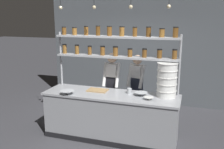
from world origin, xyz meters
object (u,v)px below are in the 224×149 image
at_px(chef_left, 112,85).
at_px(chef_center, 137,86).
at_px(container_stack, 167,80).
at_px(cutting_board, 98,90).
at_px(spice_shelf_unit, 116,48).
at_px(serving_cup_front, 129,91).
at_px(prep_bowl_center_back, 141,94).
at_px(prep_bowl_near_left, 149,98).
at_px(prep_bowl_center_front, 67,93).

bearing_deg(chef_left, chef_center, 22.27).
xyz_separation_m(container_stack, cutting_board, (-1.36, -0.05, -0.31)).
height_order(spice_shelf_unit, chef_center, spice_shelf_unit).
height_order(chef_left, serving_cup_front, chef_left).
relative_size(chef_left, prep_bowl_center_back, 6.73).
height_order(cutting_board, serving_cup_front, serving_cup_front).
xyz_separation_m(chef_left, cutting_board, (-0.16, -0.46, -0.00)).
xyz_separation_m(spice_shelf_unit, serving_cup_front, (0.33, -0.19, -0.80)).
relative_size(spice_shelf_unit, chef_center, 1.60).
height_order(chef_left, prep_bowl_near_left, chef_left).
bearing_deg(container_stack, chef_left, 161.17).
distance_m(spice_shelf_unit, cutting_board, 0.93).
height_order(chef_center, prep_bowl_center_back, chef_center).
relative_size(cutting_board, prep_bowl_near_left, 2.22).
bearing_deg(prep_bowl_center_back, chef_left, 146.09).
distance_m(container_stack, cutting_board, 1.40).
relative_size(chef_center, cutting_board, 3.97).
bearing_deg(prep_bowl_near_left, prep_bowl_center_back, 132.49).
bearing_deg(chef_center, prep_bowl_center_back, -57.43).
height_order(prep_bowl_near_left, serving_cup_front, serving_cup_front).
distance_m(chef_center, prep_bowl_near_left, 0.98).
bearing_deg(chef_center, prep_bowl_center_front, -123.18).
xyz_separation_m(container_stack, prep_bowl_center_back, (-0.46, -0.09, -0.29)).
height_order(prep_bowl_near_left, prep_bowl_center_front, prep_bowl_center_front).
bearing_deg(prep_bowl_center_front, serving_cup_front, 21.02).
bearing_deg(prep_bowl_center_front, chef_left, 54.23).
bearing_deg(cutting_board, chef_center, 44.95).
bearing_deg(spice_shelf_unit, container_stack, -9.23).
bearing_deg(spice_shelf_unit, prep_bowl_center_front, -141.91).
relative_size(spice_shelf_unit, cutting_board, 6.34).
distance_m(chef_left, cutting_board, 0.49).
relative_size(chef_left, cutting_board, 4.08).
bearing_deg(prep_bowl_center_back, container_stack, 11.41).
distance_m(chef_left, prep_bowl_center_back, 0.90).
relative_size(container_stack, prep_bowl_center_front, 2.34).
height_order(spice_shelf_unit, cutting_board, spice_shelf_unit).
distance_m(container_stack, serving_cup_front, 0.76).
bearing_deg(serving_cup_front, prep_bowl_center_front, -158.98).
height_order(cutting_board, prep_bowl_near_left, prep_bowl_near_left).
bearing_deg(chef_center, cutting_board, -121.51).
relative_size(container_stack, cutting_board, 1.61).
distance_m(prep_bowl_center_back, serving_cup_front, 0.26).
relative_size(chef_center, serving_cup_front, 15.27).
distance_m(chef_left, serving_cup_front, 0.66).
xyz_separation_m(chef_center, serving_cup_front, (-0.01, -0.63, 0.07)).
bearing_deg(chef_center, container_stack, -27.55).
relative_size(spice_shelf_unit, container_stack, 3.93).
xyz_separation_m(prep_bowl_near_left, serving_cup_front, (-0.42, 0.26, 0.03)).
distance_m(cutting_board, prep_bowl_center_back, 0.91).
height_order(spice_shelf_unit, serving_cup_front, spice_shelf_unit).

